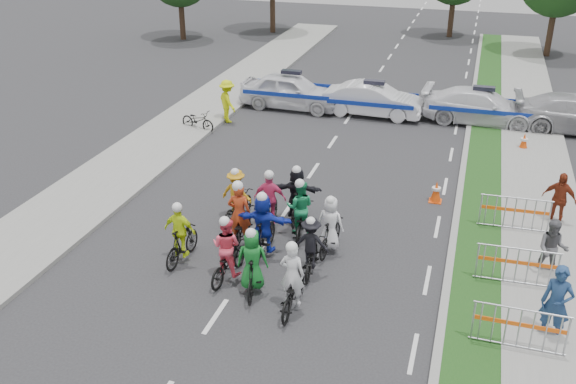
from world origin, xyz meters
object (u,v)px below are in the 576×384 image
(rider_5, at_px, (263,229))
(parked_bike, at_px, (198,120))
(rider_7, at_px, (330,230))
(barrier_0, at_px, (519,330))
(rider_0, at_px, (293,287))
(cone_1, at_px, (524,142))
(rider_10, at_px, (237,200))
(rider_2, at_px, (227,255))
(spectator_2, at_px, (559,199))
(marshal_hiviz, at_px, (227,101))
(barrier_1, at_px, (516,268))
(barrier_2, at_px, (514,215))
(rider_3, at_px, (181,239))
(rider_9, at_px, (270,206))
(rider_6, at_px, (240,225))
(rider_1, at_px, (253,267))
(rider_8, at_px, (300,216))
(spectator_0, at_px, (556,304))
(cone_0, at_px, (436,192))
(rider_4, at_px, (311,250))
(spectator_1, at_px, (552,249))
(police_car_0, at_px, (291,91))
(rider_11, at_px, (297,198))
(police_car_2, at_px, (482,107))

(rider_5, height_order, parked_bike, rider_5)
(rider_7, distance_m, barrier_0, 5.68)
(rider_0, relative_size, cone_1, 2.68)
(rider_10, bearing_deg, rider_2, 114.10)
(spectator_2, xyz_separation_m, marshal_hiviz, (-12.81, 5.92, 0.08))
(barrier_1, relative_size, barrier_2, 1.00)
(rider_3, bearing_deg, rider_9, -120.40)
(rider_6, bearing_deg, rider_1, 112.06)
(rider_8, height_order, spectator_0, rider_8)
(cone_0, bearing_deg, barrier_2, -31.57)
(rider_2, xyz_separation_m, rider_5, (0.51, 1.36, 0.13))
(rider_3, distance_m, spectator_2, 11.01)
(rider_10, height_order, spectator_0, spectator_0)
(barrier_1, bearing_deg, spectator_2, 72.44)
(parked_bike, bearing_deg, rider_0, -131.28)
(rider_4, distance_m, barrier_1, 5.13)
(rider_8, height_order, spectator_1, rider_8)
(barrier_2, bearing_deg, rider_2, -146.33)
(police_car_0, height_order, spectator_0, spectator_0)
(police_car_0, bearing_deg, rider_4, -158.76)
(rider_2, bearing_deg, rider_0, 163.93)
(rider_7, bearing_deg, rider_1, 67.31)
(rider_6, height_order, rider_11, rider_6)
(rider_2, height_order, marshal_hiviz, marshal_hiviz)
(barrier_1, bearing_deg, parked_bike, 145.75)
(cone_0, bearing_deg, rider_7, -121.75)
(rider_8, bearing_deg, cone_1, -133.86)
(rider_7, relative_size, spectator_2, 1.04)
(spectator_2, distance_m, barrier_1, 4.07)
(rider_0, relative_size, barrier_2, 0.94)
(rider_4, height_order, barrier_0, rider_4)
(rider_4, bearing_deg, rider_0, 84.95)
(rider_7, bearing_deg, rider_0, 91.65)
(spectator_0, bearing_deg, rider_9, 174.59)
(rider_1, distance_m, rider_10, 3.91)
(marshal_hiviz, bearing_deg, rider_0, 161.83)
(rider_8, height_order, police_car_0, rider_8)
(rider_5, relative_size, rider_11, 1.06)
(cone_1, bearing_deg, rider_8, -125.04)
(rider_10, height_order, barrier_0, rider_10)
(rider_6, relative_size, barrier_1, 1.04)
(police_car_2, height_order, barrier_1, police_car_2)
(barrier_2, bearing_deg, rider_5, -153.03)
(rider_0, xyz_separation_m, rider_10, (-2.88, 3.89, 0.06))
(spectator_2, distance_m, cone_0, 3.62)
(rider_10, bearing_deg, marshal_hiviz, -59.11)
(rider_5, xyz_separation_m, barrier_0, (6.52, -2.29, -0.25))
(marshal_hiviz, relative_size, cone_1, 2.62)
(spectator_0, xyz_separation_m, spectator_1, (0.11, 2.68, -0.11))
(rider_6, bearing_deg, rider_8, -152.15)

